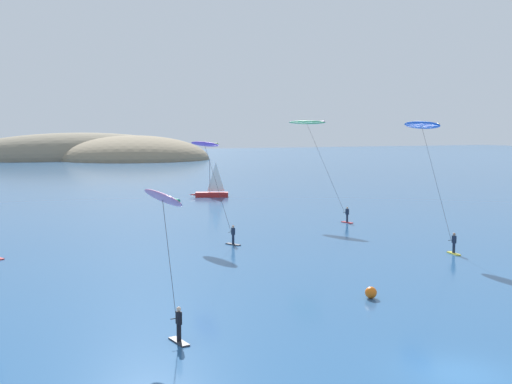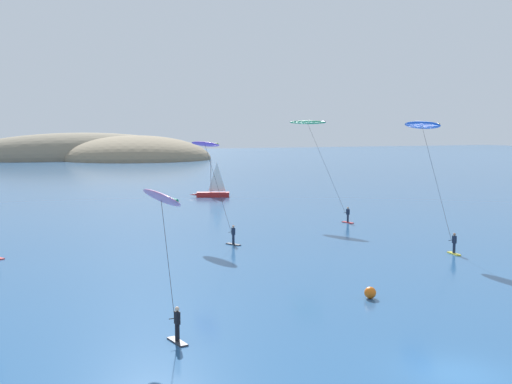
{
  "view_description": "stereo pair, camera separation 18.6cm",
  "coord_description": "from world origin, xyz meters",
  "px_view_note": "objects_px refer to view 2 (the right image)",
  "views": [
    {
      "loc": [
        -18.25,
        -19.1,
        9.88
      ],
      "look_at": [
        3.3,
        26.15,
        5.01
      ],
      "focal_mm": 45.0,
      "sensor_mm": 36.0,
      "label": 1
    },
    {
      "loc": [
        -18.08,
        -19.18,
        9.88
      ],
      "look_at": [
        3.3,
        26.15,
        5.01
      ],
      "focal_mm": 45.0,
      "sensor_mm": 36.0,
      "label": 2
    }
  ],
  "objects_px": {
    "kitesurfer_pink": "(163,210)",
    "kitesurfer_blue": "(425,137)",
    "kitesurfer_green": "(311,131)",
    "marker_buoy": "(370,293)",
    "kitesurfer_purple": "(208,153)",
    "sailboat_far": "(211,193)"
  },
  "relations": [
    {
      "from": "sailboat_far",
      "to": "kitesurfer_blue",
      "type": "relative_size",
      "value": 0.54
    },
    {
      "from": "kitesurfer_green",
      "to": "kitesurfer_pink",
      "type": "bearing_deg",
      "value": -129.81
    },
    {
      "from": "kitesurfer_green",
      "to": "marker_buoy",
      "type": "xyz_separation_m",
      "value": [
        -14.3,
        -31.69,
        -9.45
      ]
    },
    {
      "from": "sailboat_far",
      "to": "kitesurfer_green",
      "type": "xyz_separation_m",
      "value": [
        1.94,
        -25.9,
        9.15
      ]
    },
    {
      "from": "kitesurfer_blue",
      "to": "marker_buoy",
      "type": "height_order",
      "value": "kitesurfer_blue"
    },
    {
      "from": "kitesurfer_blue",
      "to": "kitesurfer_purple",
      "type": "height_order",
      "value": "kitesurfer_blue"
    },
    {
      "from": "kitesurfer_pink",
      "to": "kitesurfer_blue",
      "type": "bearing_deg",
      "value": 26.13
    },
    {
      "from": "sailboat_far",
      "to": "kitesurfer_blue",
      "type": "height_order",
      "value": "kitesurfer_blue"
    },
    {
      "from": "kitesurfer_blue",
      "to": "kitesurfer_pink",
      "type": "bearing_deg",
      "value": -153.87
    },
    {
      "from": "kitesurfer_green",
      "to": "kitesurfer_purple",
      "type": "bearing_deg",
      "value": -153.68
    },
    {
      "from": "sailboat_far",
      "to": "kitesurfer_purple",
      "type": "height_order",
      "value": "kitesurfer_purple"
    },
    {
      "from": "sailboat_far",
      "to": "kitesurfer_blue",
      "type": "distance_m",
      "value": 46.0
    },
    {
      "from": "kitesurfer_blue",
      "to": "marker_buoy",
      "type": "xyz_separation_m",
      "value": [
        -14.23,
        -12.45,
        -8.94
      ]
    },
    {
      "from": "sailboat_far",
      "to": "marker_buoy",
      "type": "xyz_separation_m",
      "value": [
        -12.36,
        -57.59,
        -0.29
      ]
    },
    {
      "from": "kitesurfer_blue",
      "to": "kitesurfer_green",
      "type": "height_order",
      "value": "kitesurfer_green"
    },
    {
      "from": "kitesurfer_green",
      "to": "marker_buoy",
      "type": "relative_size",
      "value": 15.7
    },
    {
      "from": "kitesurfer_pink",
      "to": "kitesurfer_green",
      "type": "relative_size",
      "value": 0.64
    },
    {
      "from": "kitesurfer_pink",
      "to": "marker_buoy",
      "type": "relative_size",
      "value": 10.11
    },
    {
      "from": "kitesurfer_purple",
      "to": "kitesurfer_blue",
      "type": "bearing_deg",
      "value": -37.82
    },
    {
      "from": "kitesurfer_blue",
      "to": "marker_buoy",
      "type": "bearing_deg",
      "value": -138.83
    },
    {
      "from": "sailboat_far",
      "to": "kitesurfer_pink",
      "type": "relative_size",
      "value": 0.82
    },
    {
      "from": "kitesurfer_green",
      "to": "kitesurfer_purple",
      "type": "relative_size",
      "value": 1.23
    }
  ]
}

